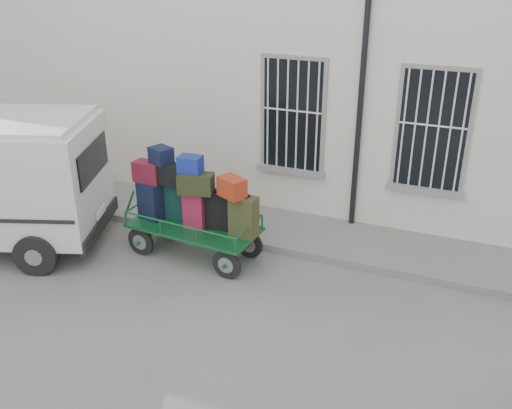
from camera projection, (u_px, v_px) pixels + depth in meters
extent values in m
plane|color=#62625E|center=(254.00, 291.00, 9.64)|extent=(80.00, 80.00, 0.00)
cube|color=beige|center=(346.00, 58.00, 13.03)|extent=(24.00, 5.00, 6.00)
cylinder|color=black|center=(361.00, 95.00, 10.61)|extent=(0.11, 0.11, 5.60)
cube|color=black|center=(293.00, 115.00, 11.36)|extent=(1.20, 0.08, 2.20)
cube|color=gray|center=(291.00, 170.00, 11.82)|extent=(1.45, 0.22, 0.12)
cube|color=black|center=(432.00, 131.00, 10.42)|extent=(1.20, 0.08, 2.20)
cube|color=gray|center=(425.00, 189.00, 10.88)|extent=(1.45, 0.22, 0.12)
cube|color=slate|center=(296.00, 232.00, 11.46)|extent=(24.00, 1.70, 0.15)
cylinder|color=black|center=(141.00, 241.00, 10.70)|extent=(0.55, 0.11, 0.55)
cylinder|color=gray|center=(141.00, 241.00, 10.70)|extent=(0.31, 0.12, 0.30)
cylinder|color=black|center=(167.00, 224.00, 11.37)|extent=(0.55, 0.11, 0.55)
cylinder|color=gray|center=(167.00, 224.00, 11.37)|extent=(0.31, 0.12, 0.30)
cylinder|color=black|center=(227.00, 264.00, 9.92)|extent=(0.55, 0.11, 0.55)
cylinder|color=gray|center=(227.00, 264.00, 9.92)|extent=(0.31, 0.12, 0.30)
cylinder|color=black|center=(249.00, 244.00, 10.60)|extent=(0.55, 0.11, 0.55)
cylinder|color=gray|center=(249.00, 244.00, 10.60)|extent=(0.31, 0.12, 0.30)
cube|color=#155F2E|center=(194.00, 227.00, 10.51)|extent=(2.49, 1.28, 0.05)
cylinder|color=#155F2E|center=(129.00, 204.00, 11.06)|extent=(0.32, 0.07, 0.61)
cube|color=black|center=(152.00, 200.00, 10.67)|extent=(0.54, 0.43, 0.72)
cube|color=black|center=(150.00, 182.00, 10.52)|extent=(0.20, 0.17, 0.03)
cube|color=black|center=(179.00, 201.00, 10.62)|extent=(0.52, 0.27, 0.74)
cube|color=black|center=(178.00, 182.00, 10.46)|extent=(0.21, 0.14, 0.03)
cube|color=maroon|center=(195.00, 210.00, 10.29)|extent=(0.40, 0.25, 0.69)
cube|color=black|center=(194.00, 192.00, 10.15)|extent=(0.16, 0.13, 0.03)
cube|color=black|center=(217.00, 210.00, 10.28)|extent=(0.50, 0.28, 0.72)
cube|color=black|center=(216.00, 191.00, 10.12)|extent=(0.20, 0.13, 0.03)
cube|color=#33361B|center=(244.00, 216.00, 9.99)|extent=(0.51, 0.34, 0.75)
cube|color=black|center=(243.00, 196.00, 9.83)|extent=(0.20, 0.16, 0.03)
cube|color=maroon|center=(148.00, 172.00, 10.49)|extent=(0.55, 0.33, 0.39)
cube|color=black|center=(174.00, 175.00, 10.29)|extent=(0.66, 0.36, 0.38)
cube|color=#2A2E17|center=(196.00, 183.00, 10.01)|extent=(0.67, 0.46, 0.35)
cube|color=#94431A|center=(232.00, 187.00, 9.78)|extent=(0.57, 0.49, 0.35)
cube|color=black|center=(161.00, 155.00, 10.30)|extent=(0.48, 0.44, 0.30)
cube|color=navy|center=(190.00, 164.00, 9.96)|extent=(0.43, 0.32, 0.30)
cube|color=black|center=(93.00, 160.00, 10.36)|extent=(0.58, 1.50, 0.62)
cube|color=black|center=(100.00, 224.00, 10.89)|extent=(0.81, 2.00, 0.25)
cube|color=white|center=(101.00, 212.00, 10.78)|extent=(0.19, 0.46, 0.13)
cylinder|color=black|center=(36.00, 254.00, 10.03)|extent=(0.80, 0.49, 0.76)
cylinder|color=black|center=(76.00, 206.00, 11.91)|extent=(0.80, 0.49, 0.76)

